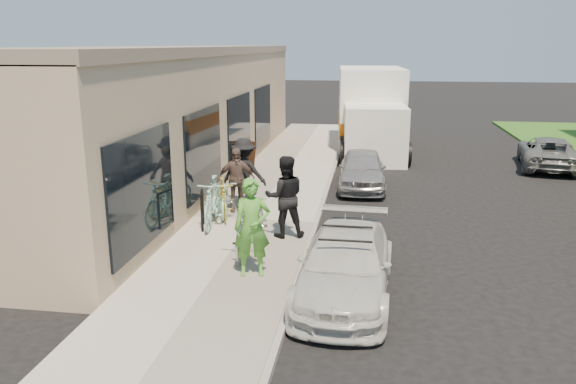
{
  "coord_description": "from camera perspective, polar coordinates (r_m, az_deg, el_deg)",
  "views": [
    {
      "loc": [
        0.79,
        -9.82,
        4.3
      ],
      "look_at": [
        -1.03,
        2.33,
        1.05
      ],
      "focal_mm": 35.0,
      "sensor_mm": 36.0,
      "label": 1
    }
  ],
  "objects": [
    {
      "name": "sedan_white",
      "position": [
        9.93,
        5.87,
        -7.35
      ],
      "size": [
        1.76,
        3.96,
        1.17
      ],
      "rotation": [
        0.0,
        0.0,
        -0.04
      ],
      "color": "silver",
      "rests_on": "ground"
    },
    {
      "name": "ground",
      "position": [
        10.75,
        3.61,
        -8.79
      ],
      "size": [
        120.0,
        120.0,
        0.0
      ],
      "primitive_type": "plane",
      "color": "black",
      "rests_on": "ground"
    },
    {
      "name": "far_car_gray",
      "position": [
        22.06,
        24.92,
        3.66
      ],
      "size": [
        2.52,
        4.29,
        1.12
      ],
      "primitive_type": "imported",
      "rotation": [
        0.0,
        0.0,
        2.97
      ],
      "color": "#5D6062",
      "rests_on": "ground"
    },
    {
      "name": "sidewalk",
      "position": [
        13.78,
        -3.6,
        -3.07
      ],
      "size": [
        3.0,
        34.0,
        0.15
      ],
      "primitive_type": "cube",
      "color": "#ADA69B",
      "rests_on": "ground"
    },
    {
      "name": "storefront",
      "position": [
        18.93,
        -10.24,
        7.97
      ],
      "size": [
        3.6,
        20.0,
        4.22
      ],
      "color": "tan",
      "rests_on": "ground"
    },
    {
      "name": "bike_rack",
      "position": [
        13.1,
        -8.71,
        -1.43
      ],
      "size": [
        0.21,
        0.6,
        0.87
      ],
      "rotation": [
        0.0,
        0.0,
        0.27
      ],
      "color": "black",
      "rests_on": "sidewalk"
    },
    {
      "name": "cruiser_bike_b",
      "position": [
        14.12,
        -6.4,
        -0.43
      ],
      "size": [
        0.95,
        1.84,
        0.92
      ],
      "primitive_type": "imported",
      "rotation": [
        0.0,
        0.0,
        0.2
      ],
      "color": "#97E2D0",
      "rests_on": "sidewalk"
    },
    {
      "name": "bystander_b",
      "position": [
        14.28,
        -5.29,
        1.25
      ],
      "size": [
        1.03,
        0.62,
        1.64
      ],
      "primitive_type": "imported",
      "rotation": [
        0.0,
        0.0,
        0.25
      ],
      "color": "brown",
      "rests_on": "sidewalk"
    },
    {
      "name": "cruiser_bike_c",
      "position": [
        13.86,
        -6.62,
        -0.66
      ],
      "size": [
        0.95,
        1.64,
        0.95
      ],
      "primitive_type": "imported",
      "rotation": [
        0.0,
        0.0,
        0.34
      ],
      "color": "gold",
      "rests_on": "sidewalk"
    },
    {
      "name": "bystander_a",
      "position": [
        14.68,
        -4.48,
        1.98
      ],
      "size": [
        1.24,
        0.81,
        1.81
      ],
      "primitive_type": "imported",
      "rotation": [
        0.0,
        0.0,
        3.02
      ],
      "color": "black",
      "rests_on": "sidewalk"
    },
    {
      "name": "curb",
      "position": [
        13.56,
        2.83,
        -3.41
      ],
      "size": [
        0.12,
        34.0,
        0.13
      ],
      "primitive_type": "cube",
      "color": "gray",
      "rests_on": "ground"
    },
    {
      "name": "woman_rider",
      "position": [
        10.25,
        -3.66,
        -3.62
      ],
      "size": [
        0.75,
        0.59,
        1.83
      ],
      "primitive_type": "imported",
      "rotation": [
        0.0,
        0.0,
        0.24
      ],
      "color": "#4E9B33",
      "rests_on": "sidewalk"
    },
    {
      "name": "moving_truck",
      "position": [
        23.62,
        8.4,
        7.8
      ],
      "size": [
        3.0,
        6.96,
        3.35
      ],
      "rotation": [
        0.0,
        0.0,
        0.07
      ],
      "color": "white",
      "rests_on": "ground"
    },
    {
      "name": "sedan_silver",
      "position": [
        17.31,
        7.52,
        2.31
      ],
      "size": [
        1.49,
        3.5,
        1.18
      ],
      "primitive_type": "imported",
      "rotation": [
        0.0,
        0.0,
        0.03
      ],
      "color": "#99999E",
      "rests_on": "ground"
    },
    {
      "name": "cruiser_bike_a",
      "position": [
        13.3,
        -7.69,
        -0.98
      ],
      "size": [
        0.71,
        1.91,
        1.12
      ],
      "primitive_type": "imported",
      "rotation": [
        0.0,
        0.0,
        0.1
      ],
      "color": "#97E2D0",
      "rests_on": "sidewalk"
    },
    {
      "name": "sandwich_board",
      "position": [
        18.62,
        -4.53,
        3.52
      ],
      "size": [
        0.77,
        0.77,
        1.02
      ],
      "rotation": [
        0.0,
        0.0,
        -0.28
      ],
      "color": "black",
      "rests_on": "sidewalk"
    },
    {
      "name": "tandem_bike",
      "position": [
        11.59,
        -3.76,
        -3.01
      ],
      "size": [
        0.83,
        2.33,
        1.22
      ],
      "primitive_type": "imported",
      "rotation": [
        0.0,
        0.0,
        -0.01
      ],
      "color": "#B4B4B7",
      "rests_on": "sidewalk"
    },
    {
      "name": "man_standing",
      "position": [
        12.29,
        -0.33,
        -0.47
      ],
      "size": [
        1.03,
        0.89,
        1.82
      ],
      "primitive_type": "imported",
      "rotation": [
        0.0,
        0.0,
        3.4
      ],
      "color": "black",
      "rests_on": "sidewalk"
    }
  ]
}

